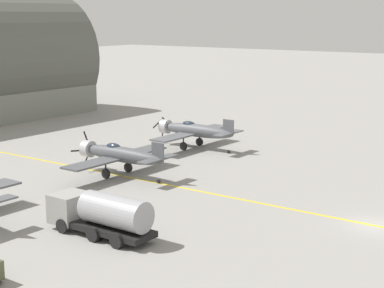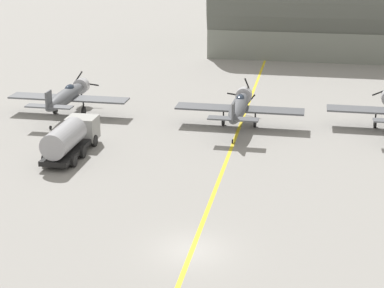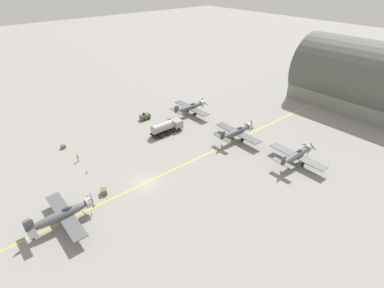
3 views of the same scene
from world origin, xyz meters
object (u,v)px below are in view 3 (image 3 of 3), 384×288
object	(u,v)px
airplane_near_center	(63,215)
traffic_cone	(87,172)
airplane_far_left	(190,107)
fuel_tanker	(167,127)
hangar	(368,84)
ground_crew_walking	(78,157)
supply_crate_by_tanker	(63,147)
supply_crate_mid_lane	(104,192)
airplane_far_center	(237,132)
airplane_far_right	(296,155)
tow_tractor	(145,116)

from	to	relation	value
airplane_near_center	traffic_cone	bearing A→B (deg)	154.03
airplane_far_left	fuel_tanker	distance (m)	11.58
airplane_far_left	hangar	size ratio (longest dim) A/B	0.33
ground_crew_walking	supply_crate_by_tanker	bearing A→B (deg)	-175.86
supply_crate_by_tanker	supply_crate_mid_lane	xyz separation A→B (m)	(19.60, -0.06, 0.11)
airplane_far_left	traffic_cone	bearing A→B (deg)	-78.51
airplane_near_center	ground_crew_walking	bearing A→B (deg)	162.67
airplane_far_center	traffic_cone	bearing A→B (deg)	-91.66
airplane_far_right	ground_crew_walking	distance (m)	43.34
fuel_tanker	supply_crate_by_tanker	distance (m)	22.99
airplane_far_right	fuel_tanker	size ratio (longest dim) A/B	1.50
ground_crew_walking	supply_crate_by_tanker	distance (m)	7.03
airplane_far_left	fuel_tanker	xyz separation A→B (m)	(4.36, -10.72, -0.50)
airplane_far_right	tow_tractor	bearing A→B (deg)	-152.33
airplane_far_center	airplane_far_left	size ratio (longest dim) A/B	1.00
airplane_far_left	traffic_cone	world-z (taller)	airplane_far_left
tow_tractor	traffic_cone	distance (m)	24.57
airplane_far_center	supply_crate_by_tanker	world-z (taller)	airplane_far_center
airplane_far_left	supply_crate_mid_lane	distance (m)	35.42
airplane_far_right	hangar	distance (m)	38.40
airplane_far_left	hangar	xyz separation A→B (m)	(27.22, 39.00, 4.91)
fuel_tanker	supply_crate_by_tanker	size ratio (longest dim) A/B	8.83
fuel_tanker	traffic_cone	bearing A→B (deg)	-81.65
airplane_far_right	supply_crate_mid_lane	xyz separation A→B (m)	(-16.00, -33.09, -1.52)
tow_tractor	hangar	xyz separation A→B (m)	(32.37, 49.74, 6.13)
airplane_far_center	hangar	xyz separation A→B (m)	(10.10, 39.72, 4.91)
airplane_near_center	ground_crew_walking	world-z (taller)	airplane_near_center
airplane_near_center	airplane_far_right	size ratio (longest dim) A/B	1.00
fuel_tanker	airplane_near_center	bearing A→B (deg)	-64.84
supply_crate_by_tanker	supply_crate_mid_lane	size ratio (longest dim) A/B	0.77
tow_tractor	ground_crew_walking	world-z (taller)	tow_tractor
airplane_far_right	tow_tractor	distance (m)	38.21
hangar	airplane_near_center	bearing A→B (deg)	-96.69
airplane_far_left	fuel_tanker	world-z (taller)	airplane_far_left
airplane_far_center	hangar	world-z (taller)	hangar
airplane_far_center	airplane_far_right	bearing A→B (deg)	23.07
airplane_far_center	fuel_tanker	world-z (taller)	airplane_far_center
traffic_cone	airplane_far_center	bearing A→B (deg)	72.75
airplane_far_left	supply_crate_by_tanker	size ratio (longest dim) A/B	13.25
supply_crate_by_tanker	airplane_far_center	bearing A→B (deg)	55.35
supply_crate_mid_lane	hangar	bearing A→B (deg)	80.36
tow_tractor	fuel_tanker	bearing A→B (deg)	0.11
fuel_tanker	supply_crate_by_tanker	bearing A→B (deg)	-112.56
airplane_far_left	supply_crate_mid_lane	size ratio (longest dim) A/B	10.17
supply_crate_by_tanker	hangar	size ratio (longest dim) A/B	0.02
airplane_near_center	fuel_tanker	distance (m)	32.04
airplane_far_right	airplane_far_left	bearing A→B (deg)	-168.35
airplane_far_left	airplane_far_right	bearing A→B (deg)	0.35
supply_crate_mid_lane	airplane_near_center	bearing A→B (deg)	-69.95
tow_tractor	supply_crate_by_tanker	bearing A→B (deg)	-88.08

